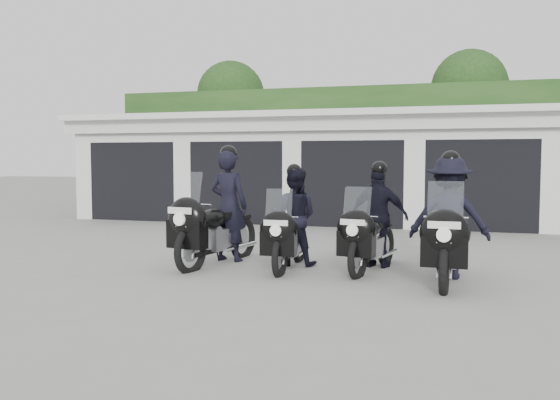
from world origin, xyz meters
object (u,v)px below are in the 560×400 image
(police_bike_a, at_px, (218,215))
(police_bike_b, at_px, (292,222))
(police_bike_d, at_px, (449,224))
(police_bike_c, at_px, (375,222))

(police_bike_a, relative_size, police_bike_b, 1.17)
(police_bike_b, xyz_separation_m, police_bike_d, (2.43, -0.38, 0.10))
(police_bike_a, bearing_deg, police_bike_b, 14.08)
(police_bike_a, relative_size, police_bike_d, 1.05)
(police_bike_b, bearing_deg, police_bike_d, -10.35)
(police_bike_a, bearing_deg, police_bike_d, 6.39)
(police_bike_d, bearing_deg, police_bike_c, 155.39)
(police_bike_c, xyz_separation_m, police_bike_d, (1.11, -0.57, 0.07))
(police_bike_b, height_order, police_bike_d, police_bike_d)
(police_bike_b, distance_m, police_bike_d, 2.46)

